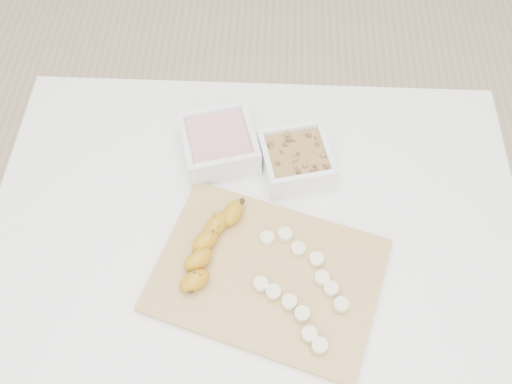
{
  "coord_description": "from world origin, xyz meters",
  "views": [
    {
      "loc": [
        0.02,
        -0.52,
        1.68
      ],
      "look_at": [
        0.0,
        0.03,
        0.81
      ],
      "focal_mm": 40.0,
      "sensor_mm": 36.0,
      "label": 1
    }
  ],
  "objects_px": {
    "table": "(255,246)",
    "bowl_granola": "(296,160)",
    "bowl_yogurt": "(219,144)",
    "cutting_board": "(268,275)",
    "banana": "(210,246)"
  },
  "relations": [
    {
      "from": "bowl_yogurt",
      "to": "bowl_granola",
      "type": "relative_size",
      "value": 1.11
    },
    {
      "from": "cutting_board",
      "to": "banana",
      "type": "relative_size",
      "value": 2.0
    },
    {
      "from": "bowl_yogurt",
      "to": "cutting_board",
      "type": "xyz_separation_m",
      "value": [
        0.11,
        -0.26,
        -0.03
      ]
    },
    {
      "from": "cutting_board",
      "to": "banana",
      "type": "height_order",
      "value": "banana"
    },
    {
      "from": "table",
      "to": "bowl_granola",
      "type": "xyz_separation_m",
      "value": [
        0.07,
        0.13,
        0.13
      ]
    },
    {
      "from": "table",
      "to": "banana",
      "type": "height_order",
      "value": "banana"
    },
    {
      "from": "bowl_granola",
      "to": "banana",
      "type": "bearing_deg",
      "value": -127.87
    },
    {
      "from": "table",
      "to": "bowl_granola",
      "type": "bearing_deg",
      "value": 59.6
    },
    {
      "from": "table",
      "to": "cutting_board",
      "type": "xyz_separation_m",
      "value": [
        0.03,
        -0.11,
        0.1
      ]
    },
    {
      "from": "bowl_yogurt",
      "to": "cutting_board",
      "type": "height_order",
      "value": "bowl_yogurt"
    },
    {
      "from": "bowl_yogurt",
      "to": "bowl_granola",
      "type": "xyz_separation_m",
      "value": [
        0.15,
        -0.03,
        -0.0
      ]
    },
    {
      "from": "bowl_granola",
      "to": "banana",
      "type": "xyz_separation_m",
      "value": [
        -0.15,
        -0.19,
        0.0
      ]
    },
    {
      "from": "bowl_granola",
      "to": "banana",
      "type": "relative_size",
      "value": 0.81
    },
    {
      "from": "banana",
      "to": "bowl_yogurt",
      "type": "bearing_deg",
      "value": 124.51
    },
    {
      "from": "bowl_yogurt",
      "to": "cutting_board",
      "type": "relative_size",
      "value": 0.45
    }
  ]
}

